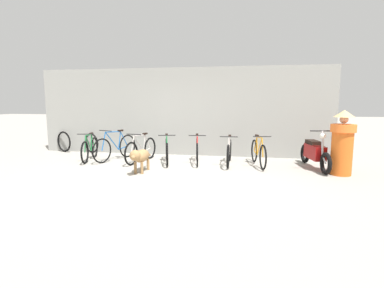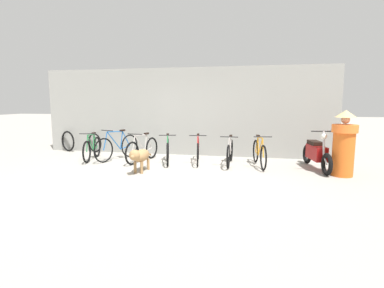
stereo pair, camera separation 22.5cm
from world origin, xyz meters
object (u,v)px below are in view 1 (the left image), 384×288
at_px(bicycle_0, 90,149).
at_px(bicycle_6, 258,153).
at_px(bicycle_1, 115,147).
at_px(motorcycle, 315,153).
at_px(bicycle_2, 141,150).
at_px(person_in_robes, 342,142).
at_px(spare_tire_left, 64,142).
at_px(bicycle_5, 229,152).
at_px(bicycle_3, 167,151).
at_px(spare_tire_right, 92,143).
at_px(bicycle_4, 197,150).
at_px(stray_dog, 140,156).

xyz_separation_m(bicycle_0, bicycle_6, (4.81, 0.14, 0.01)).
height_order(bicycle_1, motorcycle, motorcycle).
height_order(bicycle_2, person_in_robes, person_in_robes).
height_order(motorcycle, spare_tire_left, motorcycle).
bearing_deg(bicycle_0, motorcycle, 77.91).
height_order(bicycle_5, motorcycle, motorcycle).
relative_size(bicycle_2, bicycle_5, 0.98).
distance_m(bicycle_0, bicycle_1, 0.74).
distance_m(bicycle_3, spare_tire_right, 3.15).
bearing_deg(bicycle_3, spare_tire_left, -122.43).
relative_size(bicycle_5, motorcycle, 0.89).
bearing_deg(spare_tire_right, bicycle_3, -21.86).
bearing_deg(person_in_robes, bicycle_1, 28.93).
height_order(bicycle_5, spare_tire_right, bicycle_5).
xyz_separation_m(spare_tire_left, spare_tire_right, (1.01, 0.01, -0.03)).
relative_size(bicycle_6, spare_tire_left, 2.28).
bearing_deg(bicycle_6, spare_tire_right, -112.44).
bearing_deg(bicycle_4, bicycle_1, -98.66).
xyz_separation_m(bicycle_5, spare_tire_right, (-4.65, 1.05, -0.01)).
bearing_deg(stray_dog, bicycle_2, -160.63).
height_order(bicycle_0, spare_tire_left, bicycle_0).
relative_size(bicycle_1, motorcycle, 0.87).
height_order(stray_dog, spare_tire_right, spare_tire_right).
height_order(bicycle_1, spare_tire_right, bicycle_1).
bearing_deg(bicycle_3, bicycle_4, 87.45).
distance_m(bicycle_0, spare_tire_left, 2.02).
height_order(bicycle_2, bicycle_5, bicycle_2).
distance_m(motorcycle, spare_tire_right, 6.93).
bearing_deg(stray_dog, bicycle_5, 123.58).
bearing_deg(spare_tire_left, bicycle_6, -9.45).
bearing_deg(bicycle_5, bicycle_3, -86.41).
distance_m(bicycle_3, bicycle_4, 0.85).
bearing_deg(bicycle_2, motorcycle, 101.00).
relative_size(bicycle_0, bicycle_1, 0.94).
height_order(bicycle_2, bicycle_6, bicycle_6).
bearing_deg(person_in_robes, stray_dog, 43.64).
distance_m(person_in_robes, spare_tire_left, 8.50).
bearing_deg(bicycle_4, bicycle_6, 76.53).
xyz_separation_m(bicycle_4, bicycle_6, (1.68, -0.10, 0.00)).
bearing_deg(bicycle_2, bicycle_1, -86.80).
bearing_deg(spare_tire_left, bicycle_1, -23.62).
xyz_separation_m(bicycle_3, spare_tire_left, (-3.93, 1.16, 0.01)).
relative_size(bicycle_2, motorcycle, 0.87).
distance_m(bicycle_4, person_in_robes, 3.66).
bearing_deg(spare_tire_left, stray_dog, -33.57).
bearing_deg(bicycle_6, bicycle_3, -99.07).
bearing_deg(bicycle_4, spare_tire_right, -114.54).
height_order(bicycle_4, bicycle_6, bicycle_6).
xyz_separation_m(bicycle_2, bicycle_4, (1.59, 0.17, 0.00)).
xyz_separation_m(bicycle_5, motorcycle, (2.19, -0.10, 0.07)).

